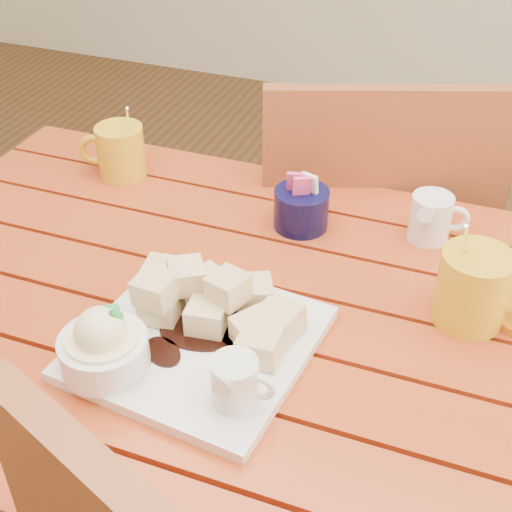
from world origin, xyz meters
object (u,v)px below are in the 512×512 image
at_px(table, 244,361).
at_px(coffee_mug_right, 475,287).
at_px(chair_far, 365,249).
at_px(coffee_mug_left, 119,151).
at_px(dessert_plate, 180,333).

height_order(table, coffee_mug_right, coffee_mug_right).
xyz_separation_m(coffee_mug_right, chair_far, (-0.23, 0.43, -0.28)).
xyz_separation_m(table, chair_far, (0.07, 0.52, -0.12)).
relative_size(table, coffee_mug_left, 8.35).
relative_size(dessert_plate, chair_far, 0.33).
relative_size(table, chair_far, 1.28).
bearing_deg(table, dessert_plate, -110.08).
height_order(dessert_plate, chair_far, chair_far).
height_order(coffee_mug_left, coffee_mug_right, coffee_mug_right).
bearing_deg(chair_far, coffee_mug_right, 97.82).
xyz_separation_m(table, dessert_plate, (-0.04, -0.12, 0.14)).
bearing_deg(table, coffee_mug_right, 16.11).
distance_m(coffee_mug_left, chair_far, 0.56).
bearing_deg(coffee_mug_right, coffee_mug_left, 155.73).
relative_size(dessert_plate, coffee_mug_right, 1.92).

